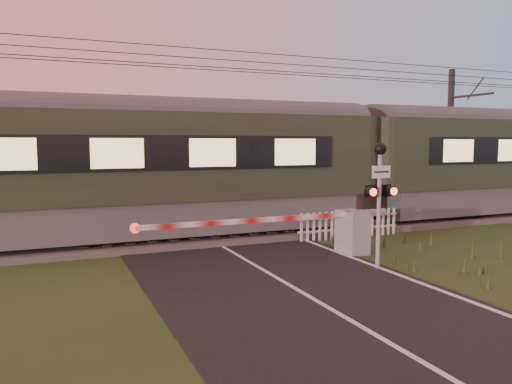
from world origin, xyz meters
name	(u,v)px	position (x,y,z in m)	size (l,w,h in m)	color
ground	(298,291)	(0.00, 0.00, 0.00)	(160.00, 160.00, 0.00)	#264018
road	(304,294)	(0.02, -0.23, 0.01)	(6.00, 140.00, 0.03)	black
track_bed	(206,236)	(0.00, 6.50, 0.07)	(140.00, 3.40, 0.39)	#47423D
overhead_wires	(204,61)	(0.00, 6.50, 5.72)	(120.00, 0.62, 0.62)	black
train	(357,163)	(5.85, 6.50, 2.39)	(45.24, 3.12, 4.22)	slate
boom_gate	(343,230)	(2.81, 2.67, 0.68)	(7.27, 0.93, 1.24)	gray
crossing_signal	(380,183)	(2.69, 0.90, 2.15)	(0.79, 0.34, 3.12)	gray
picket_fence	(349,224)	(4.32, 4.60, 0.46)	(3.80, 0.08, 0.91)	silver
catenary_mast	(451,137)	(12.52, 8.72, 3.38)	(0.20, 2.45, 6.48)	#2D2D30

